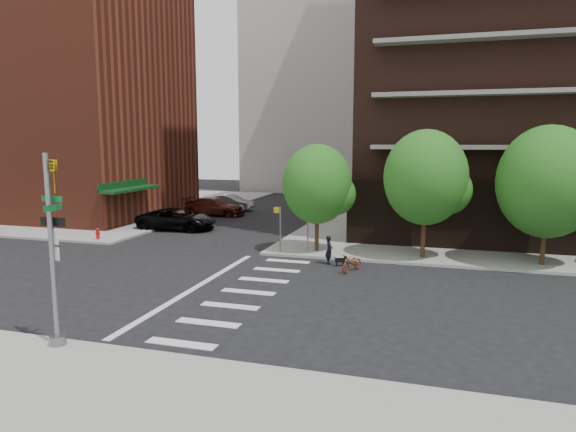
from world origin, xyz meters
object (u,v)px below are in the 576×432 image
(parked_car_black, at_px, (177,219))
(parked_car_silver, at_px, (231,203))
(traffic_signal, at_px, (54,266))
(parked_car_maroon, at_px, (215,207))
(dog_walker, at_px, (329,250))
(scooter, at_px, (352,263))
(fire_hydrant, at_px, (98,233))

(parked_car_black, bearing_deg, parked_car_silver, -2.91)
(traffic_signal, height_order, parked_car_maroon, traffic_signal)
(dog_walker, bearing_deg, scooter, -154.21)
(parked_car_maroon, relative_size, parked_car_silver, 1.21)
(fire_hydrant, distance_m, parked_car_maroon, 13.27)
(traffic_signal, relative_size, parked_car_maroon, 1.11)
(traffic_signal, distance_m, fire_hydrant, 18.42)
(dog_walker, bearing_deg, parked_car_black, 36.65)
(parked_car_maroon, xyz_separation_m, parked_car_silver, (0.02, 3.54, -0.05))
(fire_hydrant, xyz_separation_m, parked_car_silver, (2.32, 16.61, 0.18))
(dog_walker, bearing_deg, traffic_signal, 132.71)
(traffic_signal, xyz_separation_m, dog_walker, (5.74, 13.49, -1.93))
(fire_hydrant, height_order, parked_car_black, parked_car_black)
(parked_car_black, height_order, parked_car_silver, parked_car_black)
(parked_car_maroon, relative_size, dog_walker, 3.49)
(traffic_signal, relative_size, fire_hydrant, 8.20)
(fire_hydrant, xyz_separation_m, parked_car_black, (2.77, 5.44, 0.25))
(traffic_signal, bearing_deg, parked_car_maroon, 105.25)
(dog_walker, bearing_deg, fire_hydrant, 59.25)
(parked_car_maroon, distance_m, scooter, 21.93)
(parked_car_silver, bearing_deg, dog_walker, -141.90)
(fire_hydrant, distance_m, dog_walker, 15.88)
(traffic_signal, xyz_separation_m, scooter, (7.18, 12.29, -2.25))
(scooter, bearing_deg, parked_car_maroon, 154.47)
(parked_car_maroon, bearing_deg, fire_hydrant, 168.22)
(parked_car_black, bearing_deg, traffic_signal, -165.94)
(fire_hydrant, distance_m, parked_car_silver, 16.77)
(parked_car_silver, distance_m, dog_walker, 22.80)
(traffic_signal, xyz_separation_m, parked_car_maroon, (-7.73, 28.36, -1.92))
(parked_car_black, bearing_deg, parked_car_maroon, -1.68)
(scooter, bearing_deg, parked_car_silver, 148.82)
(fire_hydrant, xyz_separation_m, parked_car_maroon, (2.30, 13.06, 0.23))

